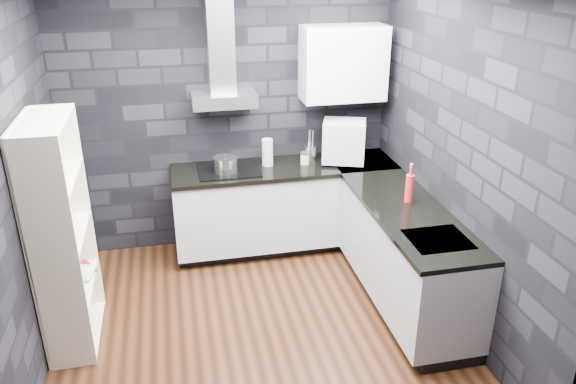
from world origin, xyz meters
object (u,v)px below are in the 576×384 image
object	(u,v)px
red_bottle	(409,188)
fruit_bowl	(59,239)
bookshelf	(62,236)
utensil_crock	(310,154)
appliance_garage	(344,141)
pot	(226,165)
glass_vase	(267,152)
storage_jar	(305,159)

from	to	relation	value
red_bottle	fruit_bowl	distance (m)	2.77
bookshelf	fruit_bowl	distance (m)	0.12
utensil_crock	appliance_garage	size ratio (longest dim) A/B	0.36
appliance_garage	fruit_bowl	size ratio (longest dim) A/B	2.10
utensil_crock	pot	bearing A→B (deg)	-169.95
pot	glass_vase	bearing A→B (deg)	14.82
appliance_garage	bookshelf	distance (m)	2.72
utensil_crock	fruit_bowl	world-z (taller)	utensil_crock
glass_vase	appliance_garage	distance (m)	0.76
storage_jar	utensil_crock	size ratio (longest dim) A/B	0.74
glass_vase	red_bottle	distance (m)	1.48
storage_jar	appliance_garage	world-z (taller)	appliance_garage
bookshelf	glass_vase	bearing A→B (deg)	21.55
pot	bookshelf	distance (m)	1.68
red_bottle	fruit_bowl	bearing A→B (deg)	-177.07
utensil_crock	red_bottle	xyz separation A→B (m)	(0.57, -1.13, 0.05)
storage_jar	fruit_bowl	size ratio (longest dim) A/B	0.55
pot	fruit_bowl	distance (m)	1.74
glass_vase	utensil_crock	size ratio (longest dim) A/B	1.85
utensil_crock	fruit_bowl	bearing A→B (deg)	-149.96
appliance_garage	red_bottle	bearing A→B (deg)	-55.76
utensil_crock	fruit_bowl	size ratio (longest dim) A/B	0.75
utensil_crock	appliance_garage	distance (m)	0.37
appliance_garage	fruit_bowl	bearing A→B (deg)	-136.01
pot	utensil_crock	distance (m)	0.88
fruit_bowl	bookshelf	bearing A→B (deg)	90.00
pot	utensil_crock	size ratio (longest dim) A/B	1.53
pot	utensil_crock	xyz separation A→B (m)	(0.86, 0.15, -0.01)
pot	appliance_garage	distance (m)	1.18
storage_jar	glass_vase	bearing A→B (deg)	173.22
red_bottle	utensil_crock	bearing A→B (deg)	116.63
storage_jar	fruit_bowl	bearing A→B (deg)	-150.80
red_bottle	appliance_garage	bearing A→B (deg)	104.71
pot	appliance_garage	bearing A→B (deg)	0.99
fruit_bowl	utensil_crock	bearing A→B (deg)	30.04
appliance_garage	pot	bearing A→B (deg)	-159.48
red_bottle	fruit_bowl	xyz separation A→B (m)	(-2.77, -0.14, -0.08)
glass_vase	fruit_bowl	world-z (taller)	glass_vase
appliance_garage	fruit_bowl	world-z (taller)	appliance_garage
pot	bookshelf	bearing A→B (deg)	-143.00
storage_jar	fruit_bowl	xyz separation A→B (m)	(-2.13, -1.19, -0.02)
storage_jar	red_bottle	world-z (taller)	red_bottle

